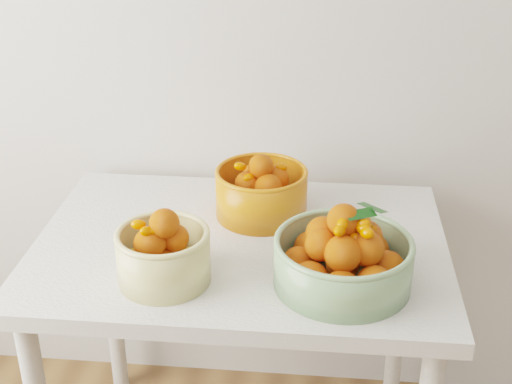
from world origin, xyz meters
TOP-DOWN VIEW (x-y plane):
  - table at (-0.42, 1.60)m, footprint 1.00×0.70m
  - bowl_cream at (-0.57, 1.41)m, footprint 0.27×0.27m
  - bowl_green at (-0.18, 1.44)m, footprint 0.35×0.35m
  - bowl_orange at (-0.39, 1.74)m, footprint 0.30×0.30m

SIDE VIEW (x-z plane):
  - table at x=-0.42m, z-range 0.28..1.03m
  - bowl_cream at x=-0.57m, z-range 0.73..0.91m
  - bowl_green at x=-0.18m, z-range 0.72..0.91m
  - bowl_orange at x=-0.39m, z-range 0.73..0.90m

